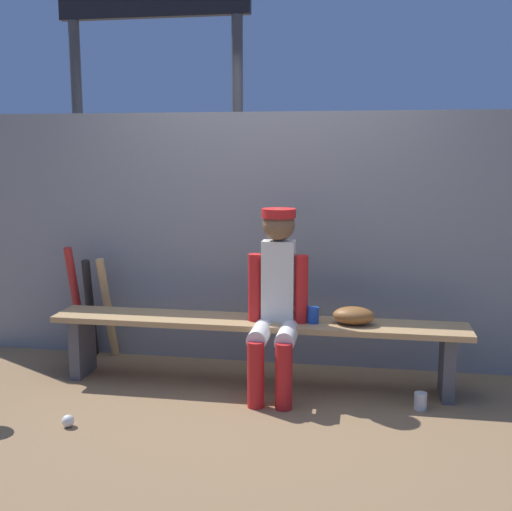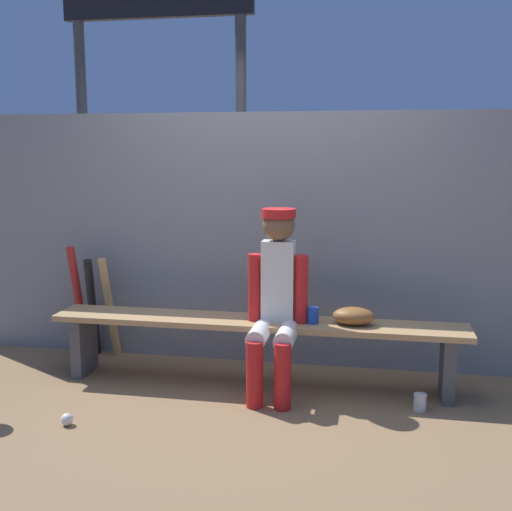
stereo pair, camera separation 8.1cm
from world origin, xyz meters
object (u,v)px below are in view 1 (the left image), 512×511
at_px(player_seated, 276,295).
at_px(bat_aluminum_black, 90,309).
at_px(baseball_glove, 354,315).
at_px(bat_aluminum_red, 77,302).
at_px(dugout_bench, 256,333).
at_px(cup_on_ground, 420,401).
at_px(bat_wood_tan, 108,308).
at_px(baseball, 68,421).
at_px(scoreboard, 159,16).
at_px(cup_on_bench, 313,315).

height_order(player_seated, bat_aluminum_black, player_seated).
relative_size(baseball_glove, bat_aluminum_red, 0.31).
distance_m(dugout_bench, bat_aluminum_black, 1.43).
height_order(baseball_glove, bat_aluminum_black, bat_aluminum_black).
relative_size(dugout_bench, cup_on_ground, 26.17).
distance_m(dugout_bench, bat_aluminum_red, 1.54).
distance_m(dugout_bench, player_seated, 0.36).
bearing_deg(bat_wood_tan, dugout_bench, -16.49).
relative_size(bat_aluminum_red, cup_on_ground, 8.21).
xyz_separation_m(dugout_bench, baseball, (-0.99, -0.87, -0.34)).
distance_m(dugout_bench, scoreboard, 3.07).
bearing_deg(bat_wood_tan, baseball, -78.54).
xyz_separation_m(baseball_glove, bat_aluminum_red, (-2.16, 0.36, -0.08)).
relative_size(player_seated, bat_aluminum_red, 1.38).
height_order(bat_aluminum_black, cup_on_bench, bat_aluminum_black).
xyz_separation_m(baseball, scoreboard, (-0.15, 2.36, 2.77)).
height_order(cup_on_ground, scoreboard, scoreboard).
height_order(baseball_glove, bat_aluminum_red, bat_aluminum_red).
relative_size(dugout_bench, baseball, 38.90).
distance_m(bat_aluminum_red, cup_on_ground, 2.70).
bearing_deg(cup_on_ground, baseball, -163.34).
distance_m(baseball_glove, cup_on_ground, 0.69).
bearing_deg(dugout_bench, cup_on_ground, -12.36).
bearing_deg(player_seated, bat_wood_tan, 161.17).
distance_m(baseball, cup_on_bench, 1.70).
xyz_separation_m(bat_aluminum_black, scoreboard, (0.25, 1.13, 2.41)).
xyz_separation_m(player_seated, scoreboard, (-1.29, 1.60, 2.13)).
relative_size(baseball, scoreboard, 0.02).
bearing_deg(cup_on_bench, baseball, -148.39).
height_order(baseball_glove, bat_wood_tan, bat_wood_tan).
relative_size(bat_aluminum_black, bat_aluminum_red, 0.90).
relative_size(player_seated, bat_aluminum_black, 1.54).
height_order(dugout_bench, scoreboard, scoreboard).
bearing_deg(bat_wood_tan, scoreboard, 84.67).
relative_size(bat_aluminum_black, cup_on_bench, 7.37).
bearing_deg(scoreboard, cup_on_bench, -44.62).
distance_m(player_seated, cup_on_ground, 1.14).
bearing_deg(cup_on_bench, baseball_glove, 3.65).
distance_m(player_seated, bat_wood_tan, 1.50).
bearing_deg(bat_aluminum_black, baseball, -72.20).
height_order(bat_wood_tan, bat_aluminum_red, bat_aluminum_red).
height_order(baseball_glove, cup_on_bench, baseball_glove).
distance_m(dugout_bench, baseball, 1.36).
height_order(bat_wood_tan, cup_on_bench, bat_wood_tan).
xyz_separation_m(dugout_bench, bat_wood_tan, (-1.24, 0.37, 0.03)).
xyz_separation_m(bat_wood_tan, scoreboard, (0.10, 1.12, 2.40)).
height_order(player_seated, bat_aluminum_red, player_seated).
distance_m(bat_aluminum_red, scoreboard, 2.64).
bearing_deg(cup_on_bench, dugout_bench, 177.48).
bearing_deg(bat_wood_tan, cup_on_bench, -13.24).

